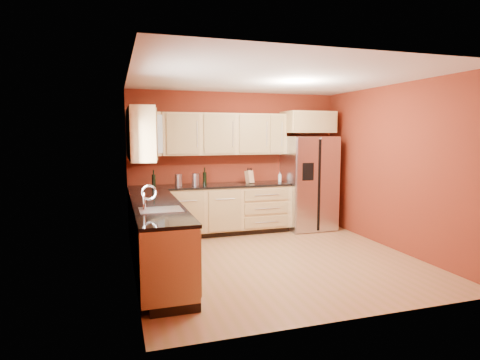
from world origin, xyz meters
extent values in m
plane|color=olive|center=(0.00, 0.00, 0.00)|extent=(4.00, 4.00, 0.00)
plane|color=silver|center=(0.00, 0.00, 2.60)|extent=(4.00, 4.00, 0.00)
cube|color=maroon|center=(0.00, 2.00, 1.30)|extent=(4.00, 0.04, 2.60)
cube|color=maroon|center=(0.00, -2.00, 1.30)|extent=(4.00, 0.04, 2.60)
cube|color=maroon|center=(-2.00, 0.00, 1.30)|extent=(0.04, 4.00, 2.60)
cube|color=maroon|center=(2.00, 0.00, 1.30)|extent=(0.04, 4.00, 2.60)
cube|color=tan|center=(-0.55, 1.70, 0.44)|extent=(2.90, 0.60, 0.88)
cube|color=tan|center=(-1.70, 0.00, 0.44)|extent=(0.60, 2.80, 0.88)
cube|color=black|center=(-0.55, 1.69, 0.90)|extent=(2.90, 0.62, 0.04)
cube|color=black|center=(-1.69, 0.00, 0.90)|extent=(0.62, 2.80, 0.04)
cube|color=tan|center=(-0.25, 1.83, 1.83)|extent=(2.30, 0.33, 0.75)
cube|color=tan|center=(-1.83, 0.72, 1.83)|extent=(0.33, 1.35, 0.75)
cube|color=tan|center=(-1.67, 1.67, 1.83)|extent=(0.67, 0.67, 0.75)
cube|color=tan|center=(1.35, 1.70, 2.05)|extent=(0.92, 0.60, 0.40)
cube|color=silver|center=(1.35, 1.62, 0.89)|extent=(0.90, 0.75, 1.78)
cube|color=white|center=(-1.98, -0.50, 1.55)|extent=(0.03, 0.90, 1.00)
cylinder|color=silver|center=(-0.84, 1.67, 1.03)|extent=(0.16, 0.16, 0.21)
cylinder|color=silver|center=(-1.14, 1.69, 1.02)|extent=(0.16, 0.16, 0.21)
cube|color=tan|center=(0.17, 1.69, 1.04)|extent=(0.15, 0.15, 0.23)
cylinder|color=silver|center=(0.80, 1.75, 1.01)|extent=(0.08, 0.08, 0.18)
camera|label=1|loc=(-2.20, -5.27, 1.83)|focal=30.00mm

